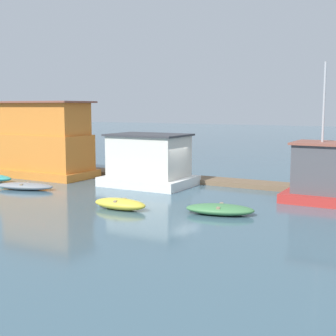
% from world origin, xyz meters
% --- Properties ---
extents(ground_plane, '(200.00, 200.00, 0.00)m').
position_xyz_m(ground_plane, '(0.00, 0.00, 0.00)').
color(ground_plane, '#426070').
extents(dock_walkway, '(33.80, 1.89, 0.30)m').
position_xyz_m(dock_walkway, '(0.00, 3.07, 0.15)').
color(dock_walkway, brown).
rests_on(dock_walkway, ground_plane).
extents(houseboat_orange, '(7.14, 3.67, 5.36)m').
position_xyz_m(houseboat_orange, '(-10.62, -0.03, 2.53)').
color(houseboat_orange, orange).
rests_on(houseboat_orange, ground_plane).
extents(houseboat_white, '(5.43, 4.02, 3.28)m').
position_xyz_m(houseboat_white, '(-2.10, 0.27, 1.53)').
color(houseboat_white, white).
rests_on(houseboat_white, ground_plane).
extents(dinghy_grey, '(3.81, 2.18, 0.43)m').
position_xyz_m(dinghy_grey, '(-7.84, -4.70, 0.22)').
color(dinghy_grey, gray).
rests_on(dinghy_grey, ground_plane).
extents(dinghy_yellow, '(2.86, 1.23, 0.55)m').
position_xyz_m(dinghy_yellow, '(0.34, -6.41, 0.27)').
color(dinghy_yellow, yellow).
rests_on(dinghy_yellow, ground_plane).
extents(dinghy_green, '(3.47, 2.26, 0.47)m').
position_xyz_m(dinghy_green, '(5.01, -5.00, 0.24)').
color(dinghy_green, '#47844C').
rests_on(dinghy_green, ground_plane).
extents(mooring_post_far_right, '(0.22, 0.22, 1.53)m').
position_xyz_m(mooring_post_far_right, '(-3.33, 1.88, 0.77)').
color(mooring_post_far_right, brown).
rests_on(mooring_post_far_right, ground_plane).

